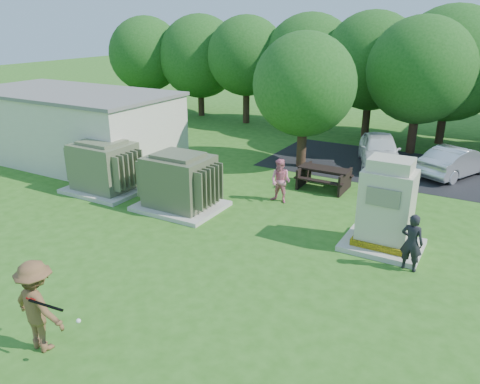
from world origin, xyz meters
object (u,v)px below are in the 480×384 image
Objects in this scene: transformer_right at (180,183)px; picnic_table at (324,176)px; generator_cabinet at (386,210)px; transformer_left at (104,168)px; batter at (38,306)px; person_by_generator at (412,242)px; car_white at (380,150)px; car_silver_a at (456,161)px; person_at_picnic at (280,181)px.

transformer_right is 6.01m from picnic_table.
generator_cabinet is 5.40m from picnic_table.
transformer_left is 9.67m from batter.
batter is (5.86, -7.70, 0.04)m from transformer_left.
picnic_table is at bearing -95.44° from batter.
car_white is (-3.26, 9.51, -0.08)m from person_by_generator.
person_by_generator is at bearing -90.17° from car_white.
car_silver_a is (6.09, 16.78, -0.35)m from batter.
person_at_picnic reaches higher than person_by_generator.
picnic_table is at bearing 31.67° from transformer_left.
generator_cabinet is at bearing 107.45° from car_silver_a.
batter is at bearing -97.59° from picnic_table.
person_at_picnic is 6.97m from car_white.
batter is 0.46× the size of car_white.
transformer_left is at bearing -50.56° from batter.
person_by_generator is at bearing -3.46° from transformer_right.
person_at_picnic is at bearing -111.30° from picnic_table.
transformer_left is 7.02m from person_at_picnic.
transformer_right reaches higher than car_silver_a.
person_by_generator is at bearing 113.93° from car_silver_a.
batter is at bearing -90.24° from person_at_picnic.
car_white reaches higher than car_silver_a.
person_by_generator reaches higher than picnic_table.
generator_cabinet is 0.70× the size of car_silver_a.
transformer_left is at bearing -156.45° from person_at_picnic.
transformer_left reaches higher than person_at_picnic.
car_white is at bearing -97.21° from batter.
batter is 1.21× the size of person_at_picnic.
transformer_right reaches higher than batter.
car_silver_a is (8.26, 9.08, -0.31)m from transformer_right.
car_silver_a is (0.09, 9.57, -0.17)m from person_by_generator.
transformer_left is 11.88m from person_by_generator.
person_at_picnic is at bearing 76.03° from car_silver_a.
picnic_table is 0.50× the size of car_silver_a.
transformer_left is 1.00× the size of transformer_right.
person_at_picnic is (0.75, 10.04, -0.17)m from batter.
person_by_generator is (11.87, -0.49, -0.14)m from transformer_left.
picnic_table is at bearing 72.74° from person_at_picnic.
car_silver_a is at bearing 55.61° from person_at_picnic.
transformer_left reaches higher than car_silver_a.
transformer_left is 1.81× the size of person_by_generator.
generator_cabinet reaches higher than transformer_right.
person_at_picnic reaches higher than picnic_table.
transformer_right is at bearing 2.94° from person_by_generator.
car_silver_a is (11.96, 9.08, -0.31)m from transformer_left.
generator_cabinet is at bearing -39.04° from person_by_generator.
picnic_table is 1.23× the size of person_by_generator.
transformer_left is 3.70m from transformer_right.
person_by_generator is 0.41× the size of car_silver_a.
car_white is (4.91, 9.01, -0.22)m from transformer_right.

